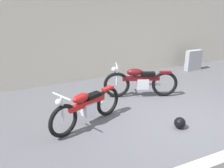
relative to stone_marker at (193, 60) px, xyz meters
The scene contains 6 objects.
ground_plane 4.25m from the stone_marker, 136.83° to the right, with size 40.00×40.00×0.00m, color #56565B.
building_wall 3.42m from the stone_marker, 166.07° to the left, with size 18.00×0.30×3.26m, color beige.
stone_marker is the anchor object (origin of this frame).
helmet 4.51m from the stone_marker, 135.67° to the right, with size 0.24×0.24×0.24m, color black.
motorcycle_maroon 3.35m from the stone_marker, 156.77° to the right, with size 1.90×0.93×0.90m.
motorcycle_red 5.38m from the stone_marker, 156.09° to the right, with size 1.83×0.90×0.87m.
Camera 1 is at (-3.41, -3.83, 2.68)m, focal length 40.21 mm.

